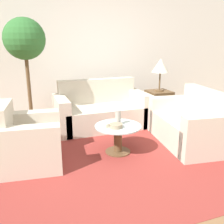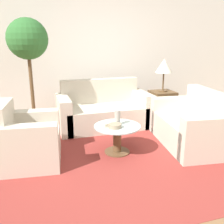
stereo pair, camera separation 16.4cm
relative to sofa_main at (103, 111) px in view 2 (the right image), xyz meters
name	(u,v)px [view 2 (the right image)]	position (x,y,z in m)	size (l,w,h in m)	color
ground_plane	(144,173)	(-0.01, -1.89, -0.28)	(14.00, 14.00, 0.00)	brown
wall_back	(91,54)	(-0.01, 0.87, 1.02)	(10.00, 0.06, 2.60)	white
rug	(117,152)	(-0.13, -1.21, -0.28)	(3.41, 3.27, 0.01)	maroon
sofa_main	(103,111)	(0.00, 0.00, 0.00)	(1.71, 0.85, 0.87)	beige
armchair	(25,142)	(-1.40, -1.13, 0.00)	(0.88, 0.95, 0.83)	beige
loveseat	(193,127)	(1.11, -1.27, 0.00)	(0.98, 1.48, 0.85)	beige
coffee_table	(117,135)	(-0.13, -1.21, -0.02)	(0.67, 0.67, 0.42)	brown
side_table	(162,106)	(1.25, 0.01, 0.01)	(0.45, 0.45, 0.59)	brown
table_lamp	(164,66)	(1.25, 0.01, 0.81)	(0.34, 0.34, 0.65)	brown
potted_plant	(28,49)	(-1.26, 0.03, 1.16)	(0.67, 0.67, 1.94)	brown
vase	(117,118)	(-0.12, -1.17, 0.24)	(0.08, 0.08, 0.21)	#9E998E
bowl	(115,126)	(-0.19, -1.29, 0.16)	(0.18, 0.18, 0.06)	gray
book_stack	(108,124)	(-0.25, -1.17, 0.16)	(0.25, 0.20, 0.06)	beige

